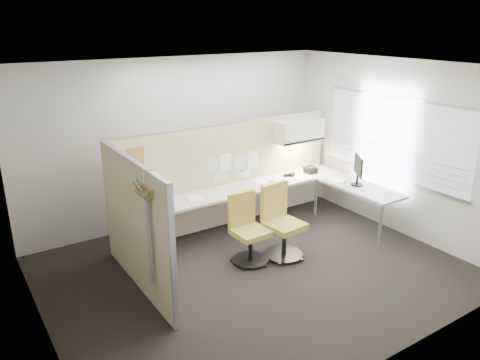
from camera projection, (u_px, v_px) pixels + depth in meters
floor at (254, 271)px, 6.60m from camera, size 5.50×4.50×0.01m
ceiling at (257, 67)px, 5.68m from camera, size 5.50×4.50×0.01m
wall_back at (179, 141)px, 7.92m from camera, size 5.50×0.02×2.80m
wall_front at (394, 240)px, 4.36m from camera, size 5.50×0.02×2.80m
wall_left at (33, 224)px, 4.71m from camera, size 0.02×4.50×2.80m
wall_right at (394, 147)px, 7.57m from camera, size 0.02×4.50×2.80m
window_pane at (394, 138)px, 7.51m from camera, size 0.01×2.80×1.30m
partition_back at (227, 175)px, 7.86m from camera, size 4.10×0.06×1.75m
partition_left at (136, 226)px, 5.93m from camera, size 0.06×2.20×1.75m
desk at (262, 194)px, 7.77m from camera, size 4.00×2.07×0.73m
overhead_bin at (299, 131)px, 8.19m from camera, size 0.90×0.36×0.38m
task_light_strip at (298, 142)px, 8.26m from camera, size 0.60×0.06×0.02m
pinned_papers at (232, 166)px, 7.83m from camera, size 1.01×0.00×0.47m
poster at (135, 159)px, 6.83m from camera, size 0.28×0.00×0.35m
chair_left at (247, 231)px, 6.74m from camera, size 0.53×0.53×1.00m
chair_right at (281, 224)px, 6.88m from camera, size 0.57×0.58×1.08m
monitor at (358, 169)px, 7.71m from camera, size 0.29×0.41×0.50m
phone at (310, 170)px, 8.43m from camera, size 0.21×0.21×0.12m
stapler at (287, 175)px, 8.23m from camera, size 0.15×0.08×0.05m
tape_dispenser at (292, 175)px, 8.25m from camera, size 0.11×0.08×0.06m
coat_hook at (144, 202)px, 5.26m from camera, size 0.18×0.47×1.41m
paper_stack_0 at (152, 208)px, 6.81m from camera, size 0.28×0.34×0.04m
paper_stack_1 at (195, 198)px, 7.21m from camera, size 0.29×0.34×0.02m
paper_stack_2 at (260, 182)px, 7.95m from camera, size 0.27×0.33×0.01m
paper_stack_3 at (280, 181)px, 7.99m from camera, size 0.26×0.32×0.03m
paper_stack_4 at (336, 180)px, 8.03m from camera, size 0.26×0.32×0.02m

